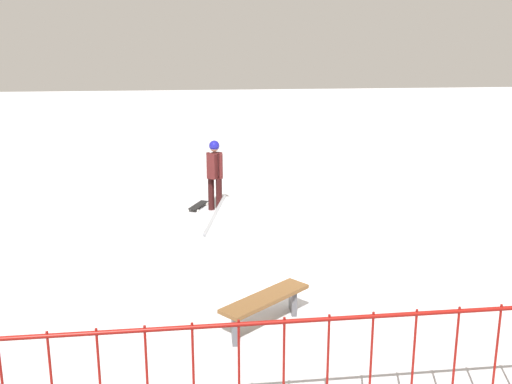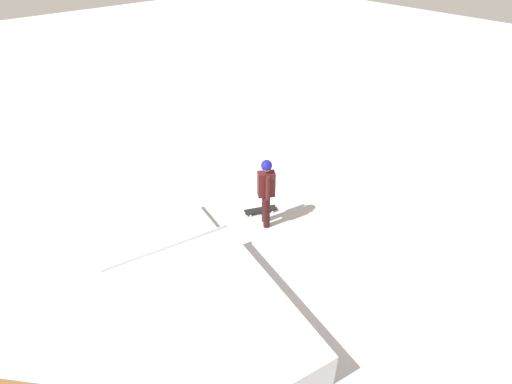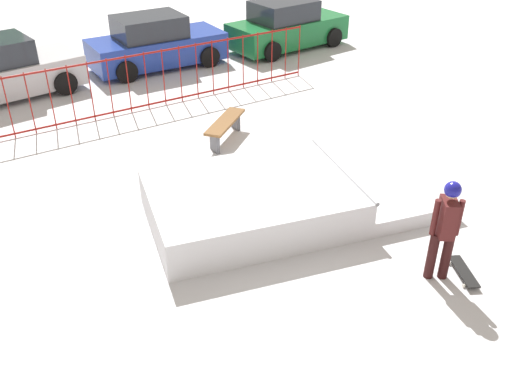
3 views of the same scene
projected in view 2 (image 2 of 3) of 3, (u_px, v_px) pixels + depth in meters
name	position (u px, v px, depth m)	size (l,w,h in m)	color
ground_plane	(183.00, 326.00, 7.45)	(60.00, 60.00, 0.00)	silver
skate_ramp	(197.00, 306.00, 7.45)	(5.78, 3.54, 0.74)	silver
skater	(266.00, 188.00, 9.36)	(0.39, 0.44, 1.73)	black
skateboard	(260.00, 210.00, 10.25)	(0.51, 0.81, 0.09)	black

